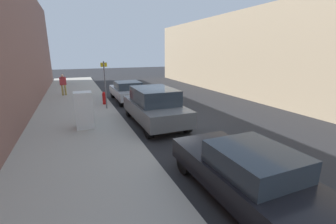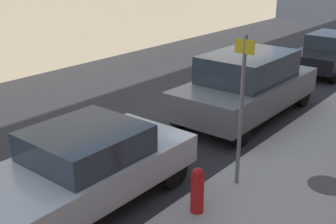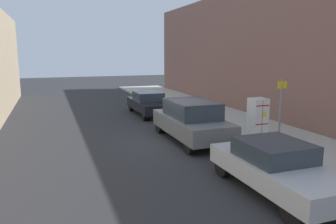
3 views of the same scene
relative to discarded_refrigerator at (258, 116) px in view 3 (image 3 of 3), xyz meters
name	(u,v)px [view 3 (image 3 of 3)]	position (x,y,z in m)	size (l,w,h in m)	color
ground_plane	(177,142)	(3.83, -0.28, -0.93)	(80.00, 80.00, 0.00)	#28282B
sidewalk_slab	(259,132)	(-0.31, -0.28, -0.87)	(4.35, 44.00, 0.12)	#B2ADA0
building_facade_near	(317,51)	(-3.39, -0.28, 2.92)	(1.81, 39.60, 7.70)	#7F564C
discarded_refrigerator	(258,116)	(0.00, 0.00, 0.00)	(0.75, 0.70, 1.61)	white
manhole_cover	(290,146)	(0.04, 2.26, -0.80)	(0.70, 0.70, 0.02)	#47443F
street_sign_post	(280,114)	(1.39, 3.23, 0.73)	(0.36, 0.07, 2.77)	slate
fire_hydrant	(303,156)	(1.42, 4.47, -0.40)	(0.22, 0.22, 0.80)	red
parked_sedan_dark	(149,103)	(3.18, -6.68, -0.22)	(1.78, 4.39, 1.38)	black
parked_suv_gray	(192,120)	(3.18, -0.27, -0.03)	(2.00, 4.71, 1.74)	slate
parked_sedan_silver	(277,167)	(3.18, 5.43, -0.20)	(1.87, 4.33, 1.40)	silver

